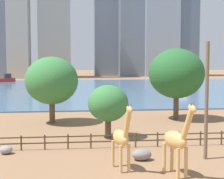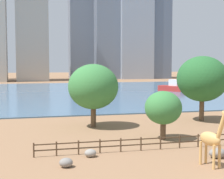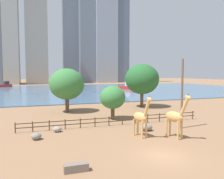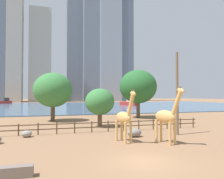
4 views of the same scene
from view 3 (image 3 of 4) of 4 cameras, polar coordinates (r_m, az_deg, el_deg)
The scene contains 21 objects.
ground_plane at distance 97.04m, azimuth -12.39°, elevation -0.15°, with size 400.00×400.00×0.00m, color #8C6647.
harbor_water at distance 94.06m, azimuth -12.20°, elevation -0.22°, with size 180.00×86.00×0.20m, color #476B8C.
giraffe_tall at distance 25.40m, azimuth 16.25°, elevation -6.85°, with size 1.65×3.28×5.14m.
giraffe_companion at distance 25.08m, azimuth 7.57°, elevation -7.18°, with size 1.35×3.01×4.88m.
utility_pole at distance 29.97m, azimuth 17.81°, elevation -1.08°, with size 0.28×0.28×9.09m, color brown.
boulder_near_fence at distance 28.21m, azimuth 9.01°, elevation -9.73°, with size 1.53×1.16×0.87m, color gray.
boulder_by_pole at distance 28.16m, azimuth -14.10°, elevation -10.02°, with size 1.05×0.92×0.69m, color gray.
boulder_small at distance 25.66m, azimuth -19.16°, elevation -11.46°, with size 1.08×1.00×0.75m, color gray.
feeding_trough at distance 17.20m, azimuth -9.33°, elevation -19.51°, with size 1.80×0.60×0.60m, color #72665B.
enclosure_fence at distance 30.66m, azimuth 1.10°, elevation -7.94°, with size 26.12×0.14×1.30m.
tree_left_large at distance 34.30m, azimuth 0.18°, elevation -2.12°, with size 4.02×4.02×5.26m.
tree_center_broad at distance 41.44m, azimuth -11.70°, elevation 1.38°, with size 6.45×6.45×8.15m.
tree_right_tall at distance 46.95m, azimuth 7.84°, elevation 2.71°, with size 7.19×7.19×9.26m.
boat_ferry at distance 127.42m, azimuth -26.14°, elevation 1.08°, with size 7.09×5.52×2.99m.
boat_sailboat at distance 96.65m, azimuth 4.03°, elevation 0.71°, with size 6.54×7.87×3.36m.
skyline_tower_needle at distance 184.62m, azimuth -10.67°, elevation 14.73°, with size 13.77×9.23×82.31m, color slate.
skyline_block_central at distance 161.87m, azimuth -25.07°, elevation 17.86°, with size 9.29×10.31×92.98m, color #ADA89E.
skyline_tower_glass at distance 185.11m, azimuth 2.35°, elevation 16.68°, with size 11.67×8.29×94.41m, color slate.
skyline_block_left at distance 182.01m, azimuth -1.72°, elevation 16.53°, with size 17.14×12.44×92.11m, color #939EAD.
skyline_block_right at distance 160.58m, azimuth -19.11°, elevation 12.80°, with size 14.35×9.42×63.69m, color #ADA89E.
skyline_tower_short at distance 181.98m, azimuth -6.46°, elevation 16.32°, with size 13.69×14.46×90.98m, color slate.
Camera 3 is at (-10.08, -16.25, 7.20)m, focal length 35.00 mm.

